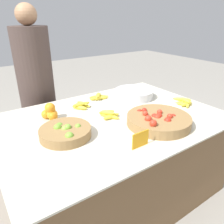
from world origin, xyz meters
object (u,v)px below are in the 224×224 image
(lime_bowl, at_px, (66,132))
(tomato_basket, at_px, (158,120))
(price_sign, at_px, (140,139))
(metal_bowl, at_px, (134,94))
(vendor_person, at_px, (38,94))

(lime_bowl, relative_size, tomato_basket, 0.73)
(price_sign, bearing_deg, metal_bowl, 53.02)
(lime_bowl, bearing_deg, vendor_person, 83.37)
(metal_bowl, relative_size, vendor_person, 0.24)
(price_sign, relative_size, vendor_person, 0.08)
(price_sign, bearing_deg, tomato_basket, 26.07)
(lime_bowl, xyz_separation_m, tomato_basket, (0.62, -0.22, 0.00))
(metal_bowl, distance_m, vendor_person, 0.96)
(tomato_basket, relative_size, vendor_person, 0.30)
(tomato_basket, distance_m, vendor_person, 1.28)
(tomato_basket, xyz_separation_m, vendor_person, (-0.51, 1.17, -0.04))
(tomato_basket, distance_m, metal_bowl, 0.58)
(tomato_basket, xyz_separation_m, price_sign, (-0.30, -0.15, 0.01))
(lime_bowl, bearing_deg, price_sign, -49.10)
(lime_bowl, xyz_separation_m, metal_bowl, (0.83, 0.31, 0.01))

